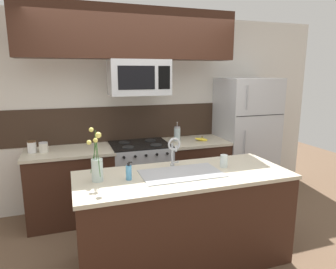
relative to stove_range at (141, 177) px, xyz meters
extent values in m
plane|color=brown|center=(0.00, -0.90, -0.46)|extent=(10.00, 10.00, 0.00)
cube|color=silver|center=(0.30, 0.38, 0.84)|extent=(5.20, 0.10, 2.60)
cube|color=#332319|center=(0.00, 0.32, 0.69)|extent=(3.64, 0.01, 0.48)
cube|color=#381E14|center=(-0.89, 0.00, -0.02)|extent=(1.02, 0.62, 0.88)
cube|color=beige|center=(-0.89, 0.00, 0.43)|extent=(1.05, 0.65, 0.03)
cube|color=#381E14|center=(0.80, 0.00, -0.02)|extent=(0.83, 0.62, 0.88)
cube|color=beige|center=(0.80, 0.00, 0.43)|extent=(0.86, 0.65, 0.03)
cube|color=#B7BABF|center=(0.00, 0.00, -0.01)|extent=(0.76, 0.62, 0.91)
cube|color=black|center=(0.00, 0.00, 0.45)|extent=(0.76, 0.62, 0.01)
cylinder|color=black|center=(-0.18, -0.14, 0.46)|extent=(0.15, 0.15, 0.01)
cylinder|color=black|center=(0.18, -0.14, 0.46)|extent=(0.15, 0.15, 0.01)
cylinder|color=black|center=(-0.18, 0.14, 0.46)|extent=(0.15, 0.15, 0.01)
cylinder|color=black|center=(0.18, 0.14, 0.46)|extent=(0.15, 0.15, 0.01)
cylinder|color=black|center=(-0.27, -0.32, 0.39)|extent=(0.03, 0.02, 0.03)
cylinder|color=black|center=(-0.14, -0.32, 0.39)|extent=(0.03, 0.02, 0.03)
cylinder|color=black|center=(0.00, -0.32, 0.39)|extent=(0.03, 0.02, 0.03)
cylinder|color=black|center=(0.14, -0.32, 0.39)|extent=(0.03, 0.02, 0.03)
cylinder|color=black|center=(0.27, -0.32, 0.39)|extent=(0.03, 0.02, 0.03)
cube|color=#B7BABF|center=(0.00, -0.02, 1.32)|extent=(0.74, 0.40, 0.44)
cube|color=black|center=(-0.07, -0.22, 1.32)|extent=(0.45, 0.00, 0.28)
cube|color=black|center=(0.27, -0.22, 1.32)|extent=(0.15, 0.00, 0.28)
cube|color=#381E14|center=(-0.10, -0.05, 1.84)|extent=(2.62, 0.34, 0.60)
cube|color=#B7BABF|center=(1.61, 0.02, 0.42)|extent=(0.78, 0.72, 1.77)
cube|color=black|center=(1.61, -0.34, 0.81)|extent=(0.75, 0.00, 0.01)
cylinder|color=#99999E|center=(1.37, -0.36, 1.06)|extent=(0.01, 0.01, 0.32)
cylinder|color=#99999E|center=(1.37, -0.36, 0.28)|extent=(0.01, 0.01, 0.67)
cylinder|color=silver|center=(-1.30, 0.03, 0.51)|extent=(0.10, 0.10, 0.13)
cylinder|color=#4C331E|center=(-1.30, 0.03, 0.58)|extent=(0.10, 0.10, 0.01)
cylinder|color=silver|center=(-1.18, 0.00, 0.50)|extent=(0.10, 0.10, 0.11)
cylinder|color=#B2B2B7|center=(-1.18, 0.00, 0.56)|extent=(0.10, 0.10, 0.01)
ellipsoid|color=yellow|center=(0.85, -0.07, 0.47)|extent=(0.15, 0.14, 0.05)
ellipsoid|color=yellow|center=(0.86, -0.05, 0.47)|extent=(0.17, 0.11, 0.06)
ellipsoid|color=yellow|center=(0.87, -0.07, 0.47)|extent=(0.18, 0.06, 0.06)
ellipsoid|color=yellow|center=(0.87, -0.05, 0.47)|extent=(0.18, 0.06, 0.06)
ellipsoid|color=yellow|center=(0.88, -0.07, 0.47)|extent=(0.17, 0.11, 0.07)
ellipsoid|color=yellow|center=(0.88, -0.05, 0.47)|extent=(0.16, 0.13, 0.07)
cylinder|color=brown|center=(0.87, -0.06, 0.50)|extent=(0.02, 0.02, 0.03)
cylinder|color=silver|center=(0.55, 0.06, 0.54)|extent=(0.09, 0.09, 0.18)
cylinder|color=#A3A3AA|center=(0.55, 0.06, 0.64)|extent=(0.08, 0.08, 0.02)
cylinder|color=#A3A3AA|center=(0.55, 0.06, 0.67)|extent=(0.01, 0.01, 0.05)
sphere|color=#A3A3AA|center=(0.55, 0.06, 0.71)|extent=(0.02, 0.02, 0.02)
cube|color=#381E14|center=(0.13, -1.25, -0.02)|extent=(2.00, 0.79, 0.88)
cube|color=beige|center=(0.13, -1.25, 0.43)|extent=(2.03, 0.82, 0.03)
cube|color=#ADAFB5|center=(0.10, -1.25, 0.45)|extent=(0.76, 0.44, 0.01)
cube|color=#ADAFB5|center=(-0.07, -1.25, 0.37)|extent=(0.30, 0.33, 0.15)
cube|color=#ADAFB5|center=(0.28, -1.25, 0.37)|extent=(0.30, 0.33, 0.15)
cylinder|color=#B7BABF|center=(0.10, -0.99, 0.46)|extent=(0.04, 0.04, 0.02)
cylinder|color=#B7BABF|center=(0.10, -0.99, 0.58)|extent=(0.02, 0.02, 0.22)
torus|color=#B7BABF|center=(0.10, -1.05, 0.69)|extent=(0.13, 0.02, 0.13)
cylinder|color=#B7BABF|center=(0.10, -1.10, 0.66)|extent=(0.02, 0.02, 0.06)
cube|color=#B7BABF|center=(0.14, -0.99, 0.48)|extent=(0.07, 0.01, 0.01)
cylinder|color=#4C93C6|center=(-0.40, -1.25, 0.51)|extent=(0.05, 0.05, 0.13)
cylinder|color=black|center=(-0.40, -1.25, 0.59)|extent=(0.02, 0.02, 0.02)
cube|color=black|center=(-0.38, -1.25, 0.61)|extent=(0.03, 0.01, 0.01)
cylinder|color=silver|center=(0.58, -1.20, 0.51)|extent=(0.07, 0.07, 0.13)
cylinder|color=silver|center=(-0.66, -1.19, 0.55)|extent=(0.10, 0.10, 0.20)
cylinder|color=silver|center=(-0.66, -1.19, 0.48)|extent=(0.09, 0.09, 0.06)
cylinder|color=#386B2D|center=(-0.66, -1.24, 0.69)|extent=(0.02, 0.09, 0.36)
sphere|color=#EFE066|center=(-0.65, -1.28, 0.88)|extent=(0.05, 0.05, 0.05)
cylinder|color=#386B2D|center=(-0.69, -1.17, 0.65)|extent=(0.06, 0.06, 0.27)
sphere|color=#EFE066|center=(-0.72, -1.14, 0.79)|extent=(0.04, 0.04, 0.04)
cylinder|color=#386B2D|center=(-0.68, -1.17, 0.71)|extent=(0.04, 0.04, 0.39)
sphere|color=#EFE066|center=(-0.69, -1.16, 0.90)|extent=(0.04, 0.04, 0.04)
cylinder|color=#386B2D|center=(-0.67, -1.20, 0.66)|extent=(0.01, 0.03, 0.31)
sphere|color=#EFE066|center=(-0.67, -1.22, 0.82)|extent=(0.04, 0.04, 0.04)
camera|label=1|loc=(-0.88, -3.75, 1.39)|focal=32.00mm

